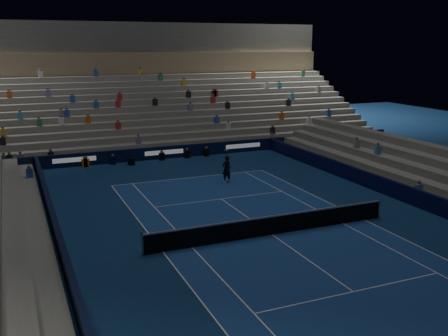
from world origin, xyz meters
TOP-DOWN VIEW (x-y plane):
  - ground at (0.00, 0.00)m, footprint 90.00×90.00m
  - court_surface at (0.00, 0.00)m, footprint 10.97×23.77m
  - sponsor_barrier_far at (0.00, 18.50)m, footprint 44.00×0.25m
  - sponsor_barrier_east at (9.70, 0.00)m, footprint 0.25×37.00m
  - sponsor_barrier_west at (-9.70, 0.00)m, footprint 0.25×37.00m
  - grandstand_main at (0.00, 27.90)m, footprint 44.00×15.20m
  - tennis_net at (0.00, 0.00)m, footprint 12.90×0.10m
  - tennis_player at (1.78, 9.80)m, footprint 0.73×0.53m
  - broadcast_camera at (-2.92, 17.34)m, footprint 0.47×0.89m

SIDE VIEW (x-z plane):
  - ground at x=0.00m, z-range 0.00..0.00m
  - court_surface at x=0.00m, z-range 0.00..0.01m
  - broadcast_camera at x=-2.92m, z-range 0.01..0.58m
  - sponsor_barrier_far at x=0.00m, z-range 0.00..1.00m
  - sponsor_barrier_east at x=9.70m, z-range 0.00..1.00m
  - sponsor_barrier_west at x=-9.70m, z-range 0.00..1.00m
  - tennis_net at x=0.00m, z-range -0.05..1.05m
  - tennis_player at x=1.78m, z-range 0.00..1.83m
  - grandstand_main at x=0.00m, z-range -2.22..8.98m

